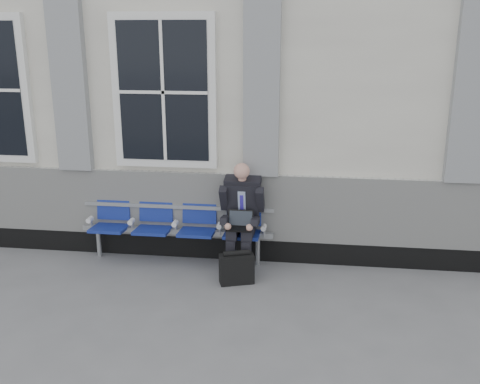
# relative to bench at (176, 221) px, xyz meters

# --- Properties ---
(ground) EXTENTS (70.00, 70.00, 0.00)m
(ground) POSITION_rel_bench_xyz_m (-0.48, -1.32, -0.55)
(ground) COLOR slate
(ground) RESTS_ON ground
(station_building) EXTENTS (14.40, 4.40, 4.49)m
(station_building) POSITION_rel_bench_xyz_m (-0.50, 2.15, 1.67)
(station_building) COLOR silver
(station_building) RESTS_ON ground
(bench) EXTENTS (2.60, 0.47, 0.91)m
(bench) POSITION_rel_bench_xyz_m (0.00, 0.00, 0.00)
(bench) COLOR #9EA0A3
(bench) RESTS_ON ground
(businessman) EXTENTS (0.56, 0.76, 1.41)m
(businessman) POSITION_rel_bench_xyz_m (0.90, -0.13, 0.21)
(businessman) COLOR black
(businessman) RESTS_ON ground
(briefcase) EXTENTS (0.45, 0.30, 0.43)m
(briefcase) POSITION_rel_bench_xyz_m (0.90, -0.60, -0.35)
(briefcase) COLOR black
(briefcase) RESTS_ON ground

